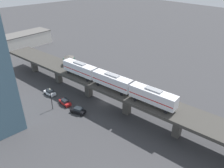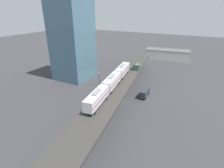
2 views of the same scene
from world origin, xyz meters
The scene contains 11 objects.
ground_plane centered at (0.00, 0.00, 0.00)m, with size 400.00×400.00×0.00m, color #38383A.
elevated_viaduct centered at (0.03, -0.16, 6.07)m, with size 22.38×92.20×7.05m.
subway_train centered at (-0.74, -4.40, 9.59)m, with size 8.46×37.19×4.45m.
signal_hut centered at (-0.35, 17.95, 8.85)m, with size 3.67×3.67×3.40m.
street_car_white centered at (-10.10, 15.32, 0.94)m, with size 2.40×4.60×1.89m.
street_car_red centered at (-9.44, 7.06, 0.94)m, with size 1.95×4.40×1.89m.
street_car_black centered at (-9.02, 0.78, 0.94)m, with size 3.28×4.75×1.89m.
delivery_truck centered at (7.27, 8.02, 1.76)m, with size 2.55×7.26×3.20m.
street_lamp centered at (-13.44, 7.45, 4.11)m, with size 0.44×0.44×6.94m.
warehouse_building centered at (2.97, 68.28, 3.41)m, with size 29.63×13.78×6.80m.
office_tower centered at (-30.59, 12.01, 18.00)m, with size 16.00×16.00×36.00m.
Camera 2 is at (25.07, -52.58, 32.25)m, focal length 28.00 mm.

